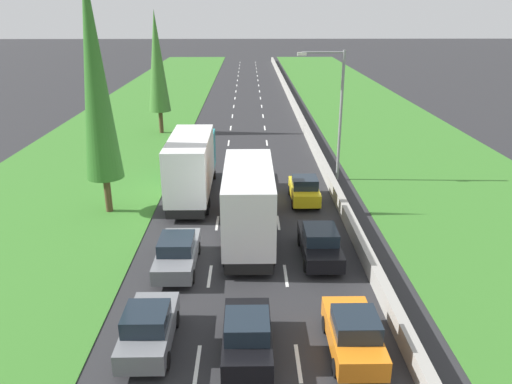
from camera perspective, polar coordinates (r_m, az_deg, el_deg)
ground_plane at (r=60.14m, az=-0.96°, el=9.29°), size 300.00×300.00×0.00m
grass_verge_left at (r=61.47m, az=-12.99°, el=9.04°), size 14.00×140.00×0.04m
grass_verge_right at (r=61.81m, az=12.64°, el=9.13°), size 14.00×140.00×0.04m
median_barrier at (r=60.33m, az=4.54°, el=9.68°), size 0.44×120.00×0.85m
lane_markings at (r=60.14m, az=-0.96°, el=9.30°), size 3.64×116.00×0.01m
grey_hatchback_left_lane at (r=18.74m, az=-12.25°, el=-15.05°), size 1.74×3.90×1.72m
orange_hatchback_right_lane at (r=18.41m, az=11.15°, el=-15.68°), size 1.74×3.90×1.72m
grey_sedan_left_lane at (r=23.66m, az=-9.03°, el=-6.91°), size 1.82×4.50×1.64m
black_sedan_right_lane at (r=24.48m, az=7.34°, el=-5.84°), size 1.82×4.50×1.64m
white_box_truck_left_lane at (r=31.97m, az=-7.36°, el=3.16°), size 2.46×9.40×4.18m
black_hatchback_centre_lane at (r=18.00m, az=-1.02°, el=-16.17°), size 1.74×3.90×1.72m
yellow_hatchback_right_lane at (r=31.34m, az=5.57°, el=0.27°), size 1.74×3.90×1.72m
white_box_truck_centre_lane at (r=25.81m, az=-0.86°, el=-0.92°), size 2.46×9.40×4.18m
poplar_tree_second at (r=29.31m, az=-18.08°, el=12.85°), size 2.16×2.16×14.31m
poplar_tree_third at (r=49.02m, az=-11.31°, el=14.44°), size 2.09×2.09×11.52m
street_light_mast at (r=34.67m, az=9.20°, el=9.61°), size 3.20×0.28×9.00m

